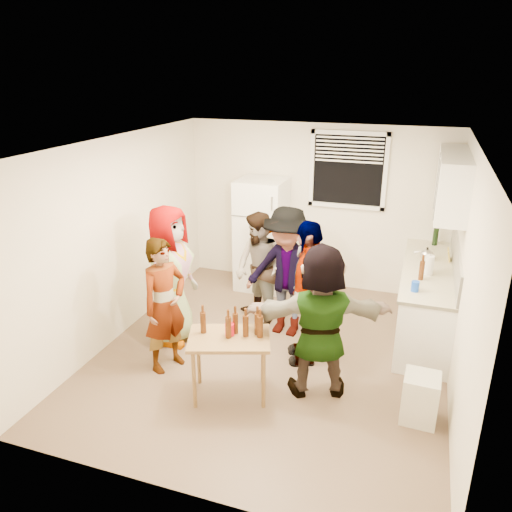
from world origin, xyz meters
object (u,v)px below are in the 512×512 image
(guest_orange, at_px, (317,390))
(blue_cup, at_px, (415,291))
(wine_bottle, at_px, (434,245))
(guest_stripe, at_px, (169,365))
(guest_back_right, at_px, (285,331))
(beer_bottle_counter, at_px, (420,280))
(guest_back_left, at_px, (259,320))
(guest_grey, at_px, (174,338))
(red_cup, at_px, (230,335))
(guest_black, at_px, (305,358))
(serving_table, at_px, (230,394))
(beer_bottle_table, at_px, (236,333))
(refrigerator, at_px, (262,234))
(kettle, at_px, (426,260))
(trash_bin, at_px, (420,398))

(guest_orange, bearing_deg, blue_cup, -153.58)
(wine_bottle, bearing_deg, guest_stripe, -136.07)
(wine_bottle, xyz_separation_m, guest_back_right, (-1.74, -1.50, -0.90))
(wine_bottle, bearing_deg, beer_bottle_counter, -96.37)
(guest_back_left, bearing_deg, guest_orange, -14.15)
(guest_grey, height_order, guest_stripe, guest_grey)
(beer_bottle_counter, relative_size, red_cup, 1.81)
(red_cup, distance_m, guest_orange, 1.16)
(guest_grey, xyz_separation_m, guest_black, (1.69, 0.10, 0.00))
(serving_table, distance_m, guest_back_right, 1.49)
(beer_bottle_table, relative_size, guest_back_left, 0.15)
(wine_bottle, height_order, guest_stripe, wine_bottle)
(refrigerator, distance_m, blue_cup, 2.75)
(serving_table, distance_m, guest_black, 1.11)
(kettle, bearing_deg, guest_back_right, -142.68)
(beer_bottle_counter, bearing_deg, red_cup, -138.21)
(serving_table, height_order, guest_back_right, serving_table)
(serving_table, height_order, beer_bottle_table, beer_bottle_table)
(blue_cup, distance_m, guest_back_right, 1.79)
(kettle, relative_size, guest_grey, 0.13)
(wine_bottle, height_order, trash_bin, wine_bottle)
(beer_bottle_counter, relative_size, trash_bin, 0.47)
(guest_stripe, bearing_deg, wine_bottle, -22.93)
(trash_bin, bearing_deg, kettle, 91.63)
(guest_grey, distance_m, guest_back_right, 1.44)
(refrigerator, xyz_separation_m, serving_table, (0.57, -2.79, -0.85))
(beer_bottle_counter, bearing_deg, trash_bin, -85.54)
(kettle, relative_size, serving_table, 0.27)
(guest_grey, bearing_deg, guest_back_left, -43.02)
(blue_cup, xyz_separation_m, guest_black, (-1.14, -0.33, -0.90))
(red_cup, bearing_deg, guest_orange, 20.95)
(beer_bottle_counter, distance_m, red_cup, 2.41)
(guest_grey, bearing_deg, beer_bottle_table, -119.97)
(trash_bin, relative_size, red_cup, 3.87)
(kettle, height_order, guest_orange, kettle)
(trash_bin, relative_size, guest_orange, 0.30)
(trash_bin, relative_size, guest_stripe, 0.32)
(trash_bin, bearing_deg, guest_stripe, 178.94)
(serving_table, relative_size, red_cup, 6.47)
(refrigerator, bearing_deg, guest_stripe, -96.98)
(red_cup, relative_size, guest_black, 0.07)
(refrigerator, distance_m, serving_table, 2.97)
(guest_black, bearing_deg, guest_orange, 7.23)
(kettle, relative_size, blue_cup, 1.87)
(beer_bottle_counter, relative_size, beer_bottle_table, 1.03)
(wine_bottle, relative_size, serving_table, 0.36)
(beer_bottle_table, bearing_deg, trash_bin, 3.96)
(wine_bottle, xyz_separation_m, guest_grey, (-3.04, -2.13, -0.90))
(wine_bottle, relative_size, guest_back_left, 0.19)
(guest_stripe, bearing_deg, beer_bottle_table, -78.09)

